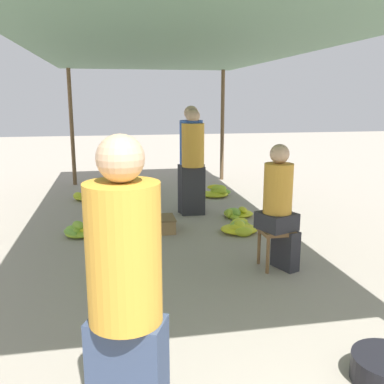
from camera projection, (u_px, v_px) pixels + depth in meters
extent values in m
cylinder|color=brown|center=(72.00, 128.00, 8.76)|extent=(0.08, 0.08, 2.37)
cylinder|color=brown|center=(222.00, 126.00, 9.33)|extent=(0.08, 0.08, 2.37)
cube|color=#567A60|center=(175.00, 47.00, 5.19)|extent=(3.59, 7.89, 0.04)
cylinder|color=gold|center=(124.00, 254.00, 1.95)|extent=(0.46, 0.46, 0.66)
sphere|color=tan|center=(120.00, 158.00, 1.85)|extent=(0.21, 0.21, 0.21)
cube|color=brown|center=(276.00, 231.00, 4.52)|extent=(0.34, 0.34, 0.04)
cylinder|color=brown|center=(268.00, 256.00, 4.41)|extent=(0.04, 0.04, 0.39)
cylinder|color=brown|center=(293.00, 254.00, 4.46)|extent=(0.04, 0.04, 0.39)
cylinder|color=brown|center=(259.00, 247.00, 4.67)|extent=(0.04, 0.04, 0.39)
cylinder|color=brown|center=(282.00, 245.00, 4.72)|extent=(0.04, 0.04, 0.39)
cube|color=#2D2D33|center=(285.00, 249.00, 4.54)|extent=(0.24, 0.34, 0.43)
cube|color=#2D2D33|center=(277.00, 221.00, 4.49)|extent=(0.44, 0.44, 0.18)
cylinder|color=gold|center=(278.00, 188.00, 4.42)|extent=(0.39, 0.39, 0.52)
sphere|color=tan|center=(280.00, 154.00, 4.34)|extent=(0.20, 0.20, 0.20)
ellipsoid|color=#AAC82E|center=(126.00, 274.00, 4.22)|extent=(0.17, 0.30, 0.14)
ellipsoid|color=#73B238|center=(117.00, 271.00, 4.31)|extent=(0.28, 0.27, 0.14)
ellipsoid|color=#CBD628|center=(116.00, 263.00, 4.28)|extent=(0.24, 0.18, 0.11)
ellipsoid|color=#87BA34|center=(102.00, 276.00, 4.24)|extent=(0.25, 0.32, 0.12)
ellipsoid|color=#79B536|center=(116.00, 267.00, 4.35)|extent=(0.19, 0.26, 0.09)
ellipsoid|color=#C6D429|center=(130.00, 275.00, 4.23)|extent=(0.25, 0.17, 0.15)
ellipsoid|color=#BFD12A|center=(116.00, 274.00, 4.31)|extent=(0.46, 0.41, 0.10)
ellipsoid|color=#77B437|center=(71.00, 233.00, 5.56)|extent=(0.27, 0.32, 0.09)
ellipsoid|color=#8BBC33|center=(79.00, 230.00, 5.60)|extent=(0.23, 0.26, 0.12)
ellipsoid|color=#8BBC33|center=(78.00, 225.00, 5.59)|extent=(0.23, 0.26, 0.11)
ellipsoid|color=#C2D229|center=(89.00, 233.00, 5.58)|extent=(0.21, 0.11, 0.13)
ellipsoid|color=yellow|center=(78.00, 229.00, 5.75)|extent=(0.14, 0.35, 0.14)
ellipsoid|color=yellow|center=(86.00, 230.00, 5.57)|extent=(0.29, 0.25, 0.10)
ellipsoid|color=#7DB636|center=(74.00, 230.00, 5.63)|extent=(0.30, 0.31, 0.13)
ellipsoid|color=#99C231|center=(79.00, 233.00, 5.61)|extent=(0.37, 0.32, 0.10)
ellipsoid|color=#C9D528|center=(89.00, 196.00, 7.51)|extent=(0.25, 0.21, 0.14)
ellipsoid|color=#96C031|center=(98.00, 194.00, 7.80)|extent=(0.30, 0.34, 0.14)
ellipsoid|color=#B8CE2B|center=(78.00, 196.00, 7.56)|extent=(0.23, 0.20, 0.15)
ellipsoid|color=#A1C52F|center=(90.00, 194.00, 7.83)|extent=(0.21, 0.30, 0.10)
ellipsoid|color=#A8C72E|center=(89.00, 190.00, 7.66)|extent=(0.24, 0.14, 0.10)
ellipsoid|color=#80B835|center=(94.00, 193.00, 7.80)|extent=(0.30, 0.31, 0.11)
ellipsoid|color=yellow|center=(102.00, 195.00, 7.73)|extent=(0.21, 0.26, 0.13)
ellipsoid|color=#C2D229|center=(91.00, 197.00, 7.68)|extent=(0.59, 0.52, 0.10)
ellipsoid|color=#A9C82E|center=(218.00, 188.00, 7.85)|extent=(0.31, 0.13, 0.14)
ellipsoid|color=#76B337|center=(223.00, 192.00, 8.02)|extent=(0.33, 0.28, 0.12)
ellipsoid|color=yellow|center=(215.00, 187.00, 7.86)|extent=(0.31, 0.14, 0.09)
ellipsoid|color=#B1CB2D|center=(219.00, 191.00, 7.84)|extent=(0.31, 0.34, 0.12)
ellipsoid|color=#AAC82E|center=(215.00, 191.00, 7.88)|extent=(0.19, 0.24, 0.11)
ellipsoid|color=#CCD628|center=(207.00, 194.00, 7.92)|extent=(0.15, 0.27, 0.10)
ellipsoid|color=#C8D428|center=(215.00, 194.00, 7.89)|extent=(0.49, 0.42, 0.10)
ellipsoid|color=#A1C52F|center=(234.00, 216.00, 6.42)|extent=(0.16, 0.27, 0.09)
ellipsoid|color=#7EB736|center=(235.00, 212.00, 6.46)|extent=(0.16, 0.30, 0.11)
ellipsoid|color=yellow|center=(243.00, 210.00, 6.49)|extent=(0.12, 0.23, 0.09)
ellipsoid|color=#86BA34|center=(233.00, 212.00, 6.58)|extent=(0.28, 0.12, 0.13)
ellipsoid|color=#A9C82E|center=(232.00, 213.00, 6.49)|extent=(0.27, 0.32, 0.12)
ellipsoid|color=#A6C72E|center=(230.00, 214.00, 6.45)|extent=(0.22, 0.25, 0.14)
ellipsoid|color=#CED727|center=(238.00, 213.00, 6.56)|extent=(0.45, 0.40, 0.10)
ellipsoid|color=#C4D329|center=(245.00, 225.00, 5.94)|extent=(0.19, 0.34, 0.10)
ellipsoid|color=#C7D428|center=(239.00, 225.00, 5.74)|extent=(0.19, 0.28, 0.13)
ellipsoid|color=#BBCF2B|center=(244.00, 232.00, 5.61)|extent=(0.25, 0.17, 0.12)
ellipsoid|color=#C5D329|center=(239.00, 223.00, 5.97)|extent=(0.34, 0.25, 0.15)
ellipsoid|color=yellow|center=(237.00, 230.00, 5.68)|extent=(0.27, 0.27, 0.14)
ellipsoid|color=#87BA34|center=(237.00, 225.00, 5.82)|extent=(0.35, 0.34, 0.12)
ellipsoid|color=yellow|center=(239.00, 229.00, 5.79)|extent=(0.51, 0.44, 0.10)
cube|color=#9E7A4C|center=(160.00, 225.00, 5.83)|extent=(0.40, 0.40, 0.18)
cube|color=brown|center=(159.00, 218.00, 5.81)|extent=(0.41, 0.41, 0.02)
cube|color=#2D2D33|center=(193.00, 191.00, 6.64)|extent=(0.37, 0.21, 0.76)
cylinder|color=gold|center=(193.00, 145.00, 6.48)|extent=(0.36, 0.36, 0.66)
sphere|color=tan|center=(193.00, 116.00, 6.39)|extent=(0.21, 0.21, 0.21)
cube|color=#2D2D33|center=(191.00, 189.00, 6.72)|extent=(0.42, 0.30, 0.78)
cylinder|color=#3359B2|center=(191.00, 143.00, 6.57)|extent=(0.44, 0.44, 0.68)
sphere|color=tan|center=(191.00, 113.00, 6.47)|extent=(0.22, 0.22, 0.22)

